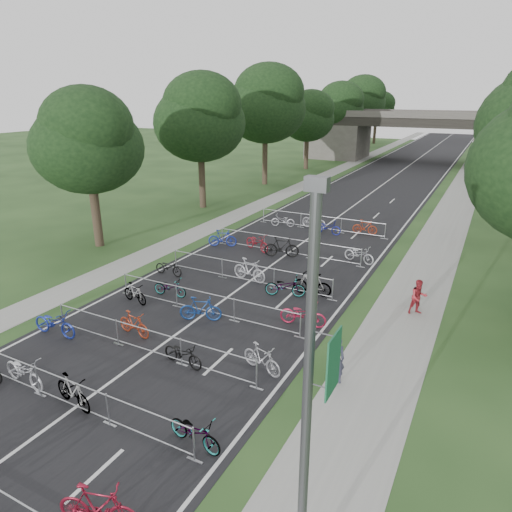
{
  "coord_description": "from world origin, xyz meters",
  "views": [
    {
      "loc": [
        10.56,
        -4.23,
        9.34
      ],
      "look_at": [
        -0.11,
        16.17,
        1.1
      ],
      "focal_mm": 32.0,
      "sensor_mm": 36.0,
      "label": 1
    }
  ],
  "objects_px": {
    "overpass_bridge": "(417,137)",
    "pedestrian_a": "(336,360)",
    "pedestrian_b": "(418,297)",
    "lamppost": "(309,404)"
  },
  "relations": [
    {
      "from": "overpass_bridge",
      "to": "pedestrian_a",
      "type": "bearing_deg",
      "value": -83.11
    },
    {
      "from": "overpass_bridge",
      "to": "pedestrian_b",
      "type": "height_order",
      "value": "overpass_bridge"
    },
    {
      "from": "lamppost",
      "to": "overpass_bridge",
      "type": "bearing_deg",
      "value": 97.53
    },
    {
      "from": "pedestrian_a",
      "to": "pedestrian_b",
      "type": "bearing_deg",
      "value": -138.14
    },
    {
      "from": "overpass_bridge",
      "to": "lamppost",
      "type": "bearing_deg",
      "value": -82.47
    },
    {
      "from": "pedestrian_a",
      "to": "pedestrian_b",
      "type": "distance_m",
      "value": 6.89
    },
    {
      "from": "pedestrian_a",
      "to": "pedestrian_b",
      "type": "height_order",
      "value": "pedestrian_a"
    },
    {
      "from": "overpass_bridge",
      "to": "pedestrian_b",
      "type": "bearing_deg",
      "value": -80.36
    },
    {
      "from": "pedestrian_b",
      "to": "pedestrian_a",
      "type": "bearing_deg",
      "value": -137.37
    },
    {
      "from": "overpass_bridge",
      "to": "lamppost",
      "type": "distance_m",
      "value": 63.55
    }
  ]
}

